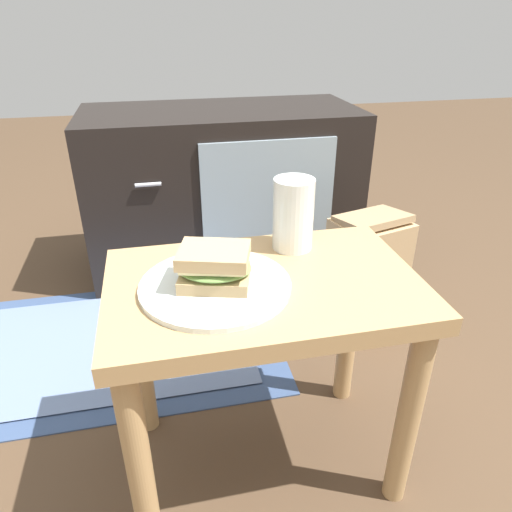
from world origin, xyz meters
TOP-DOWN VIEW (x-y plane):
  - ground_plane at (0.00, 0.00)m, footprint 8.00×8.00m
  - side_table at (0.00, 0.00)m, footprint 0.56×0.36m
  - tv_cabinet at (0.07, 0.95)m, footprint 0.96×0.46m
  - area_rug at (-0.35, 0.47)m, footprint 0.97×0.63m
  - plate at (-0.09, -0.01)m, footprint 0.26×0.26m
  - sandwich_front at (-0.09, -0.01)m, footprint 0.15×0.13m
  - beer_glass at (0.09, 0.12)m, footprint 0.08×0.08m
  - paper_bag at (0.42, 0.43)m, footprint 0.24×0.21m

SIDE VIEW (x-z plane):
  - ground_plane at x=0.00m, z-range 0.00..0.00m
  - area_rug at x=-0.35m, z-range 0.00..0.01m
  - paper_bag at x=0.42m, z-range -0.01..0.37m
  - tv_cabinet at x=0.07m, z-range 0.00..0.58m
  - side_table at x=0.00m, z-range 0.14..0.60m
  - plate at x=-0.09m, z-range 0.46..0.47m
  - sandwich_front at x=-0.09m, z-range 0.47..0.54m
  - beer_glass at x=0.09m, z-range 0.46..0.60m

